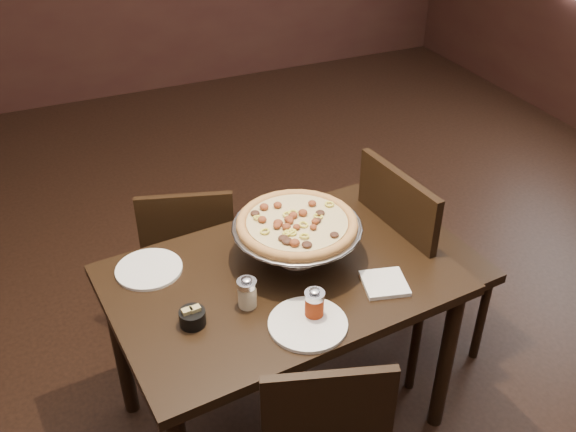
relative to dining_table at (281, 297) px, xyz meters
name	(u,v)px	position (x,y,z in m)	size (l,w,h in m)	color
room	(310,74)	(0.15, 0.10, 0.77)	(6.04, 7.04, 2.84)	black
dining_table	(281,297)	(0.00, 0.00, 0.00)	(1.23, 0.88, 0.73)	black
pizza_stand	(297,224)	(0.09, 0.06, 0.25)	(0.46, 0.46, 0.19)	silver
parmesan_shaker	(247,292)	(-0.16, -0.10, 0.15)	(0.07, 0.07, 0.11)	beige
pepper_flake_shaker	(314,304)	(0.02, -0.24, 0.15)	(0.06, 0.06, 0.11)	maroon
packet_caddy	(192,317)	(-0.35, -0.11, 0.12)	(0.08, 0.08, 0.07)	black
napkin_stack	(385,283)	(0.30, -0.19, 0.10)	(0.14, 0.14, 0.02)	white
plate_left	(149,269)	(-0.41, 0.21, 0.10)	(0.23, 0.23, 0.01)	white
plate_near	(308,324)	(-0.02, -0.26, 0.10)	(0.25, 0.25, 0.01)	white
serving_spatula	(301,233)	(0.08, 0.02, 0.24)	(0.13, 0.13, 0.02)	silver
chair_far	(191,255)	(-0.16, 0.61, -0.19)	(0.48, 0.48, 0.82)	black
chair_side	(415,258)	(0.65, 0.11, -0.11)	(0.49, 0.49, 0.96)	black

